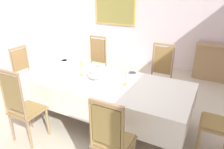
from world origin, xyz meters
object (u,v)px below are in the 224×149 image
soup_tureen (98,73)px  spoon_secondary (62,60)px  chair_south_b (112,138)px  chair_head_east (224,119)px  bowl_near_left (132,74)px  chair_north_b (160,76)px  chair_north_a (96,64)px  candlestick_west (81,67)px  chair_south_a (22,106)px  candlestick_east (125,77)px  framed_painting (115,6)px  dining_table (102,84)px  spoon_primary (140,76)px  sideboard (224,63)px  bowl_near_right (65,61)px  chair_head_west (26,72)px

soup_tureen → spoon_secondary: 1.29m
chair_south_b → chair_head_east: 1.52m
bowl_near_left → chair_north_b: bearing=59.0°
chair_north_a → chair_south_b: (1.46, -2.01, -0.03)m
candlestick_west → spoon_secondary: bearing=150.0°
chair_south_a → candlestick_east: 1.58m
framed_painting → chair_south_b: bearing=-63.6°
dining_table → spoon_primary: size_ratio=16.22×
candlestick_east → chair_south_a: bearing=-139.4°
chair_north_b → dining_table: bearing=54.9°
dining_table → chair_north_a: 1.26m
chair_south_b → soup_tureen: size_ratio=3.68×
candlestick_west → framed_painting: (-0.95, 3.19, 0.77)m
bowl_near_left → spoon_primary: (0.13, 0.03, -0.02)m
candlestick_east → chair_south_b: bearing=-73.9°
chair_head_east → sideboard: chair_head_east is taller
soup_tureen → bowl_near_right: (-1.09, 0.46, -0.10)m
chair_north_a → candlestick_west: (0.33, -1.01, 0.32)m
chair_south_b → framed_painting: framed_painting is taller
dining_table → chair_south_a: 1.26m
chair_north_a → chair_head_east: 2.79m
soup_tureen → bowl_near_right: 1.19m
bowl_near_right → framed_painting: 2.88m
chair_south_b → candlestick_east: bearing=106.1°
bowl_near_right → bowl_near_left: bearing=-1.2°
chair_head_west → bowl_near_right: bearing=124.9°
chair_south_b → candlestick_west: bearing=138.4°
chair_south_a → sideboard: bearing=56.7°
dining_table → sideboard: 3.47m
bowl_near_right → sideboard: (3.01, 2.47, -0.34)m
soup_tureen → sideboard: size_ratio=0.21×
soup_tureen → sideboard: bearing=56.8°
soup_tureen → sideboard: 3.53m
bowl_near_right → framed_painting: (-0.20, 2.72, 0.91)m
chair_north_b → chair_head_east: bearing=138.4°
chair_north_b → candlestick_west: 1.55m
chair_north_a → chair_south_b: bearing=126.0°
chair_head_east → bowl_near_right: (-3.02, 0.46, 0.19)m
candlestick_east → soup_tureen: bearing=-180.0°
dining_table → chair_south_b: 1.23m
bowl_near_right → spoon_secondary: (-0.09, 0.03, -0.01)m
chair_north_a → sideboard: bearing=-143.4°
chair_south_a → chair_head_east: 2.79m
spoon_secondary → sideboard: size_ratio=0.12×
chair_north_b → spoon_secondary: 2.05m
candlestick_east → bowl_near_left: (-0.06, 0.43, -0.11)m
soup_tureen → framed_painting: (-1.29, 3.19, 0.81)m
candlestick_west → framed_painting: 3.41m
candlestick_east → bowl_near_left: candlestick_east is taller
sideboard → framed_painting: (-3.21, 0.25, 1.25)m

